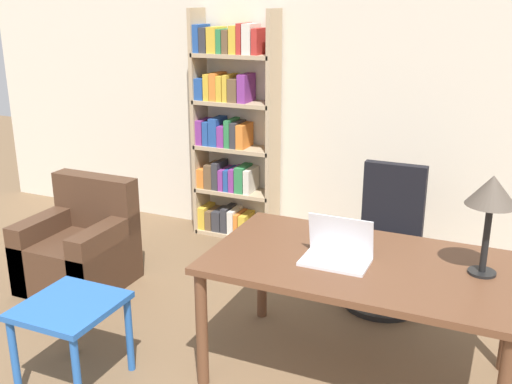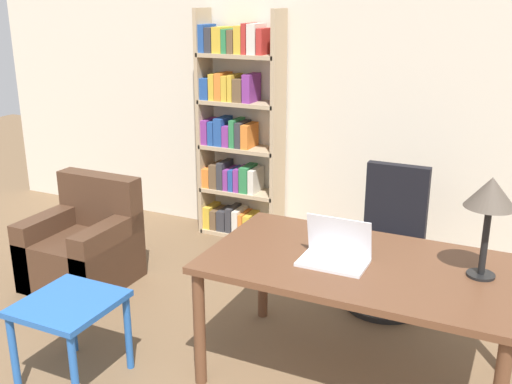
{
  "view_description": "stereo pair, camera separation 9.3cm",
  "coord_description": "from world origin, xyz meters",
  "px_view_note": "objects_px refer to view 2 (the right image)",
  "views": [
    {
      "loc": [
        1.26,
        -0.49,
        2.17
      ],
      "look_at": [
        -0.2,
        2.78,
        1.01
      ],
      "focal_mm": 42.0,
      "sensor_mm": 36.0,
      "label": 1
    },
    {
      "loc": [
        1.35,
        -0.45,
        2.17
      ],
      "look_at": [
        -0.2,
        2.78,
        1.01
      ],
      "focal_mm": 42.0,
      "sensor_mm": 36.0,
      "label": 2
    }
  ],
  "objects_px": {
    "laptop": "(335,253)",
    "office_chair": "(389,248)",
    "desk": "(360,275)",
    "table_lamp": "(491,197)",
    "bookshelf": "(235,131)",
    "armchair": "(84,249)",
    "side_table_blue": "(70,315)"
  },
  "relations": [
    {
      "from": "laptop",
      "to": "office_chair",
      "type": "height_order",
      "value": "office_chair"
    },
    {
      "from": "desk",
      "to": "table_lamp",
      "type": "xyz_separation_m",
      "value": [
        0.63,
        0.1,
        0.53
      ]
    },
    {
      "from": "laptop",
      "to": "bookshelf",
      "type": "xyz_separation_m",
      "value": [
        -1.57,
        1.82,
        0.19
      ]
    },
    {
      "from": "office_chair",
      "to": "armchair",
      "type": "relative_size",
      "value": 1.24
    },
    {
      "from": "office_chair",
      "to": "desk",
      "type": "bearing_deg",
      "value": -86.66
    },
    {
      "from": "laptop",
      "to": "office_chair",
      "type": "distance_m",
      "value": 1.16
    },
    {
      "from": "bookshelf",
      "to": "side_table_blue",
      "type": "bearing_deg",
      "value": -85.26
    },
    {
      "from": "laptop",
      "to": "bookshelf",
      "type": "relative_size",
      "value": 0.18
    },
    {
      "from": "table_lamp",
      "to": "armchair",
      "type": "height_order",
      "value": "table_lamp"
    },
    {
      "from": "armchair",
      "to": "bookshelf",
      "type": "xyz_separation_m",
      "value": [
        0.61,
        1.44,
        0.73
      ]
    },
    {
      "from": "desk",
      "to": "armchair",
      "type": "xyz_separation_m",
      "value": [
        -2.32,
        0.31,
        -0.39
      ]
    },
    {
      "from": "table_lamp",
      "to": "armchair",
      "type": "relative_size",
      "value": 0.66
    },
    {
      "from": "desk",
      "to": "side_table_blue",
      "type": "xyz_separation_m",
      "value": [
        -1.5,
        -0.73,
        -0.24
      ]
    },
    {
      "from": "side_table_blue",
      "to": "armchair",
      "type": "height_order",
      "value": "armchair"
    },
    {
      "from": "table_lamp",
      "to": "bookshelf",
      "type": "distance_m",
      "value": 2.87
    },
    {
      "from": "desk",
      "to": "armchair",
      "type": "relative_size",
      "value": 2.08
    },
    {
      "from": "desk",
      "to": "table_lamp",
      "type": "bearing_deg",
      "value": 8.85
    },
    {
      "from": "bookshelf",
      "to": "laptop",
      "type": "bearing_deg",
      "value": -49.17
    },
    {
      "from": "laptop",
      "to": "table_lamp",
      "type": "bearing_deg",
      "value": 12.01
    },
    {
      "from": "office_chair",
      "to": "laptop",
      "type": "bearing_deg",
      "value": -93.68
    },
    {
      "from": "office_chair",
      "to": "bookshelf",
      "type": "bearing_deg",
      "value": 156.08
    },
    {
      "from": "laptop",
      "to": "side_table_blue",
      "type": "height_order",
      "value": "laptop"
    },
    {
      "from": "armchair",
      "to": "bookshelf",
      "type": "bearing_deg",
      "value": 66.93
    },
    {
      "from": "armchair",
      "to": "bookshelf",
      "type": "distance_m",
      "value": 1.73
    },
    {
      "from": "armchair",
      "to": "side_table_blue",
      "type": "bearing_deg",
      "value": -51.93
    },
    {
      "from": "desk",
      "to": "laptop",
      "type": "bearing_deg",
      "value": -153.95
    },
    {
      "from": "office_chair",
      "to": "side_table_blue",
      "type": "bearing_deg",
      "value": -129.2
    },
    {
      "from": "laptop",
      "to": "bookshelf",
      "type": "distance_m",
      "value": 2.41
    },
    {
      "from": "table_lamp",
      "to": "office_chair",
      "type": "bearing_deg",
      "value": 126.64
    },
    {
      "from": "side_table_blue",
      "to": "desk",
      "type": "bearing_deg",
      "value": 26.1
    },
    {
      "from": "laptop",
      "to": "side_table_blue",
      "type": "bearing_deg",
      "value": -153.89
    },
    {
      "from": "laptop",
      "to": "armchair",
      "type": "distance_m",
      "value": 2.28
    }
  ]
}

